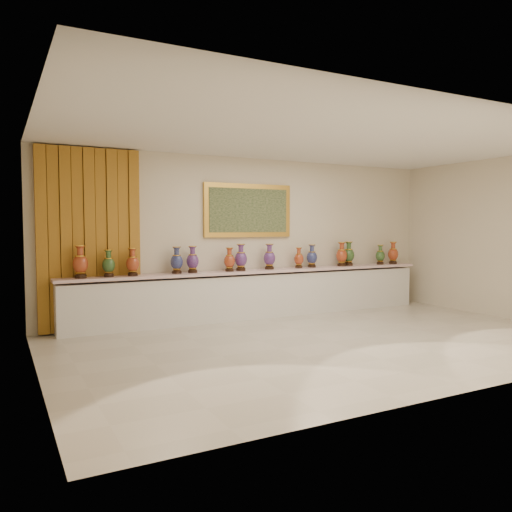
{
  "coord_description": "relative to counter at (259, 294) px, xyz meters",
  "views": [
    {
      "loc": [
        -4.39,
        -5.97,
        1.72
      ],
      "look_at": [
        -0.37,
        1.7,
        1.2
      ],
      "focal_mm": 35.0,
      "sensor_mm": 36.0,
      "label": 1
    }
  ],
  "objects": [
    {
      "name": "vase_9",
      "position": [
        1.19,
        0.0,
        0.67
      ],
      "size": [
        0.27,
        0.27,
        0.45
      ],
      "rotation": [
        0.0,
        0.0,
        0.33
      ],
      "color": "black",
      "rests_on": "counter"
    },
    {
      "name": "vase_7",
      "position": [
        0.22,
        0.0,
        0.68
      ],
      "size": [
        0.23,
        0.23,
        0.48
      ],
      "rotation": [
        0.0,
        0.0,
        0.03
      ],
      "color": "black",
      "rests_on": "counter"
    },
    {
      "name": "vase_3",
      "position": [
        -1.62,
        0.0,
        0.67
      ],
      "size": [
        0.27,
        0.27,
        0.46
      ],
      "rotation": [
        0.0,
        0.0,
        0.28
      ],
      "color": "black",
      "rests_on": "counter"
    },
    {
      "name": "counter",
      "position": [
        0.0,
        0.0,
        0.0
      ],
      "size": [
        7.28,
        0.48,
        0.9
      ],
      "color": "white",
      "rests_on": "ground"
    },
    {
      "name": "vase_0",
      "position": [
        -3.21,
        -0.05,
        0.7
      ],
      "size": [
        0.29,
        0.29,
        0.52
      ],
      "rotation": [
        0.0,
        0.0,
        0.21
      ],
      "color": "black",
      "rests_on": "counter"
    },
    {
      "name": "vase_12",
      "position": [
        2.93,
        -0.03,
        0.65
      ],
      "size": [
        0.25,
        0.25,
        0.42
      ],
      "rotation": [
        0.0,
        0.0,
        -0.34
      ],
      "color": "black",
      "rests_on": "counter"
    },
    {
      "name": "vase_11",
      "position": [
        2.12,
        0.02,
        0.69
      ],
      "size": [
        0.29,
        0.29,
        0.5
      ],
      "rotation": [
        0.0,
        0.0,
        0.31
      ],
      "color": "black",
      "rests_on": "counter"
    },
    {
      "name": "room",
      "position": [
        -2.57,
        0.17,
        1.15
      ],
      "size": [
        8.0,
        8.0,
        8.0
      ],
      "color": "beige",
      "rests_on": "ground"
    },
    {
      "name": "ground",
      "position": [
        0.0,
        -2.27,
        -0.44
      ],
      "size": [
        8.0,
        8.0,
        0.0
      ],
      "primitive_type": "plane",
      "color": "beige",
      "rests_on": "ground"
    },
    {
      "name": "vase_1",
      "position": [
        -2.77,
        -0.03,
        0.66
      ],
      "size": [
        0.23,
        0.23,
        0.44
      ],
      "rotation": [
        0.0,
        0.0,
        0.13
      ],
      "color": "black",
      "rests_on": "counter"
    },
    {
      "name": "vase_2",
      "position": [
        -2.39,
        -0.06,
        0.67
      ],
      "size": [
        0.24,
        0.24,
        0.46
      ],
      "rotation": [
        0.0,
        0.0,
        -0.13
      ],
      "color": "black",
      "rests_on": "counter"
    },
    {
      "name": "label_card",
      "position": [
        -1.2,
        -0.14,
        0.47
      ],
      "size": [
        0.1,
        0.06,
        0.0
      ],
      "primitive_type": "cube",
      "color": "white",
      "rests_on": "counter"
    },
    {
      "name": "vase_5",
      "position": [
        -0.64,
        -0.05,
        0.66
      ],
      "size": [
        0.21,
        0.21,
        0.43
      ],
      "rotation": [
        0.0,
        0.0,
        -0.07
      ],
      "color": "black",
      "rests_on": "counter"
    },
    {
      "name": "vase_8",
      "position": [
        0.87,
        -0.01,
        0.64
      ],
      "size": [
        0.2,
        0.2,
        0.4
      ],
      "rotation": [
        0.0,
        0.0,
        0.09
      ],
      "color": "black",
      "rests_on": "counter"
    },
    {
      "name": "vase_6",
      "position": [
        -0.4,
        -0.02,
        0.68
      ],
      "size": [
        0.3,
        0.3,
        0.49
      ],
      "rotation": [
        0.0,
        0.0,
        0.43
      ],
      "color": "black",
      "rests_on": "counter"
    },
    {
      "name": "vase_10",
      "position": [
        1.9,
        -0.03,
        0.68
      ],
      "size": [
        0.25,
        0.25,
        0.49
      ],
      "rotation": [
        0.0,
        0.0,
        0.09
      ],
      "color": "black",
      "rests_on": "counter"
    },
    {
      "name": "vase_4",
      "position": [
        -1.33,
        0.0,
        0.67
      ],
      "size": [
        0.24,
        0.24,
        0.47
      ],
      "rotation": [
        0.0,
        0.0,
        0.12
      ],
      "color": "black",
      "rests_on": "counter"
    },
    {
      "name": "vase_13",
      "position": [
        3.27,
        -0.05,
        0.68
      ],
      "size": [
        0.25,
        0.25,
        0.48
      ],
      "rotation": [
        0.0,
        0.0,
        -0.16
      ],
      "color": "black",
      "rests_on": "counter"
    }
  ]
}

